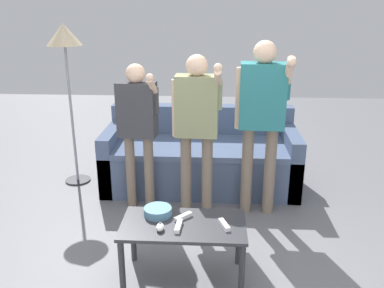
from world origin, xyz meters
TOP-DOWN VIEW (x-y plane):
  - ground_plane at (0.00, 0.00)m, footprint 12.00×12.00m
  - couch at (0.07, 1.55)m, footprint 2.07×0.92m
  - coffee_table at (0.01, -0.16)m, footprint 0.89×0.47m
  - snack_bowl at (-0.19, -0.05)m, footprint 0.21×0.21m
  - game_remote_nunchuk at (-0.15, -0.26)m, footprint 0.06×0.09m
  - floor_lamp at (-1.34, 1.52)m, footprint 0.36×0.36m
  - player_left at (-0.51, 0.95)m, footprint 0.42×0.33m
  - player_center at (0.05, 0.83)m, footprint 0.45×0.32m
  - player_right at (0.64, 0.91)m, footprint 0.48×0.39m
  - game_remote_wand_near at (-0.02, -0.22)m, footprint 0.05×0.16m
  - game_remote_wand_far at (-0.00, -0.09)m, footprint 0.13×0.13m
  - game_remote_wand_spare at (0.30, -0.19)m, footprint 0.08×0.15m

SIDE VIEW (x-z plane):
  - ground_plane at x=0.00m, z-range 0.00..0.00m
  - couch at x=0.07m, z-range -0.11..0.71m
  - coffee_table at x=0.01m, z-range 0.16..0.62m
  - game_remote_wand_near at x=-0.02m, z-range 0.46..0.49m
  - game_remote_wand_far at x=0.00m, z-range 0.46..0.49m
  - game_remote_wand_spare at x=0.30m, z-range 0.46..0.49m
  - game_remote_nunchuk at x=-0.15m, z-range 0.46..0.51m
  - snack_bowl at x=-0.19m, z-range 0.46..0.52m
  - player_left at x=-0.51m, z-range 0.18..1.61m
  - player_center at x=0.05m, z-range 0.20..1.73m
  - player_right at x=0.64m, z-range 0.21..1.86m
  - floor_lamp at x=-1.34m, z-range 0.65..2.39m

